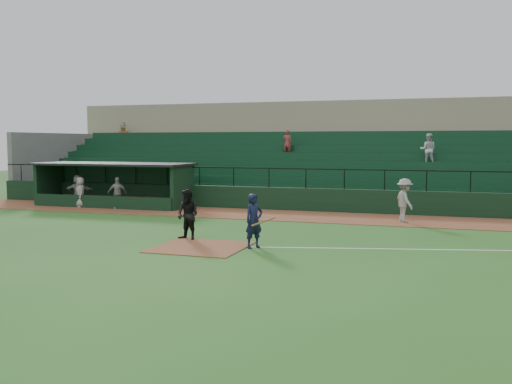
% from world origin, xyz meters
% --- Properties ---
extents(ground, '(90.00, 90.00, 0.00)m').
position_xyz_m(ground, '(0.00, 0.00, 0.00)').
color(ground, '#295F1E').
rests_on(ground, ground).
extents(warning_track, '(40.00, 4.00, 0.03)m').
position_xyz_m(warning_track, '(0.00, 8.00, 0.01)').
color(warning_track, brown).
rests_on(warning_track, ground).
extents(home_plate_dirt, '(3.00, 3.00, 0.03)m').
position_xyz_m(home_plate_dirt, '(0.00, -1.00, 0.01)').
color(home_plate_dirt, brown).
rests_on(home_plate_dirt, ground).
extents(foul_line, '(17.49, 4.44, 0.01)m').
position_xyz_m(foul_line, '(8.00, 1.20, 0.01)').
color(foul_line, white).
rests_on(foul_line, ground).
extents(stadium_structure, '(38.00, 13.08, 6.40)m').
position_xyz_m(stadium_structure, '(-0.00, 16.46, 2.30)').
color(stadium_structure, black).
rests_on(stadium_structure, ground).
extents(dugout, '(8.90, 3.20, 2.42)m').
position_xyz_m(dugout, '(-9.75, 9.56, 1.33)').
color(dugout, black).
rests_on(dugout, ground).
extents(batter_at_plate, '(1.17, 0.80, 1.85)m').
position_xyz_m(batter_at_plate, '(1.76, -0.51, 0.92)').
color(batter_at_plate, black).
rests_on(batter_at_plate, ground).
extents(umpire, '(1.07, 0.94, 1.86)m').
position_xyz_m(umpire, '(-1.05, 0.24, 0.93)').
color(umpire, black).
rests_on(umpire, ground).
extents(runner, '(1.24, 1.45, 1.94)m').
position_xyz_m(runner, '(6.17, 7.40, 1.00)').
color(runner, gray).
rests_on(runner, warning_track).
extents(dugout_player_a, '(1.07, 0.76, 1.69)m').
position_xyz_m(dugout_player_a, '(-8.79, 7.89, 0.87)').
color(dugout_player_a, '#9D9993').
rests_on(dugout_player_a, warning_track).
extents(dugout_player_b, '(0.94, 0.94, 1.65)m').
position_xyz_m(dugout_player_b, '(-11.07, 7.88, 0.85)').
color(dugout_player_b, '#A9A39E').
rests_on(dugout_player_b, warning_track).
extents(dugout_player_c, '(1.65, 0.64, 1.74)m').
position_xyz_m(dugout_player_c, '(-11.59, 8.38, 0.90)').
color(dugout_player_c, '#A59F9A').
rests_on(dugout_player_c, warning_track).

